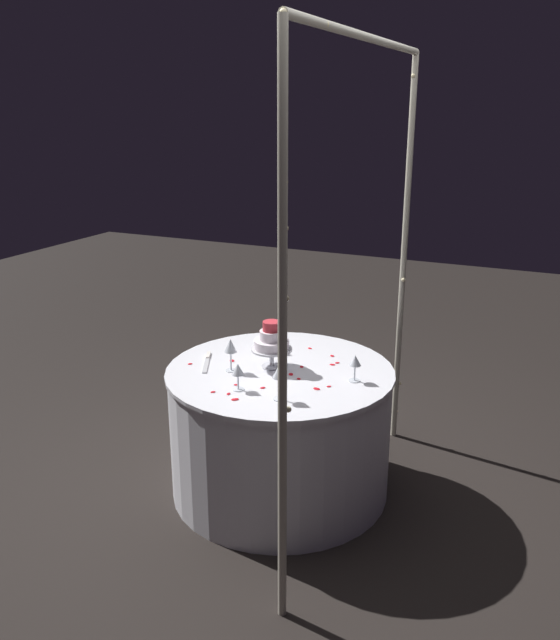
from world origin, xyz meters
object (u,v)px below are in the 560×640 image
object	(u,v)px
wine_glass_4	(279,373)
wine_glass_3	(355,362)
wine_glass_1	(267,329)
main_table	(280,430)
tiered_cake	(272,341)
wine_glass_2	(238,371)
decorative_arch	(360,232)
cake_knife	(207,361)
wine_glass_0	(231,347)

from	to	relation	value
wine_glass_4	wine_glass_3	bearing A→B (deg)	144.67
wine_glass_1	wine_glass_3	bearing A→B (deg)	70.20
main_table	wine_glass_3	xyz separation A→B (m)	(-0.02, 0.41, 0.46)
tiered_cake	wine_glass_2	bearing A→B (deg)	-4.00
main_table	decorative_arch	bearing A→B (deg)	89.86
wine_glass_1	wine_glass_4	bearing A→B (deg)	30.61
decorative_arch	wine_glass_4	bearing A→B (deg)	-37.46
cake_knife	wine_glass_4	bearing A→B (deg)	63.98
tiered_cake	wine_glass_3	size ratio (longest dim) A/B	1.84
decorative_arch	wine_glass_0	bearing A→B (deg)	-79.12
decorative_arch	main_table	xyz separation A→B (m)	(-0.00, -0.41, -1.13)
main_table	wine_glass_2	xyz separation A→B (m)	(0.33, -0.08, 0.46)
wine_glass_0	wine_glass_1	world-z (taller)	wine_glass_0
decorative_arch	tiered_cake	size ratio (longest dim) A/B	9.12
wine_glass_3	wine_glass_4	xyz separation A→B (m)	(0.36, -0.26, 0.03)
wine_glass_2	wine_glass_4	bearing A→B (deg)	85.73
decorative_arch	main_table	size ratio (longest dim) A/B	1.93
main_table	wine_glass_1	xyz separation A→B (m)	(-0.23, -0.19, 0.49)
wine_glass_4	cake_knife	size ratio (longest dim) A/B	0.64
wine_glass_0	wine_glass_2	size ratio (longest dim) A/B	1.30
main_table	tiered_cake	bearing A→B (deg)	-100.52
main_table	wine_glass_0	world-z (taller)	wine_glass_0
main_table	wine_glass_3	world-z (taller)	wine_glass_3
wine_glass_3	wine_glass_2	bearing A→B (deg)	-54.72
tiered_cake	wine_glass_1	distance (m)	0.26
decorative_arch	cake_knife	xyz separation A→B (m)	(0.07, -0.82, -0.76)
wine_glass_1	wine_glass_4	distance (m)	0.67
tiered_cake	wine_glass_1	bearing A→B (deg)	-149.05
main_table	wine_glass_2	world-z (taller)	wine_glass_2
decorative_arch	cake_knife	bearing A→B (deg)	-85.36
decorative_arch	wine_glass_3	size ratio (longest dim) A/B	16.73
wine_glass_1	cake_knife	distance (m)	0.39
decorative_arch	main_table	distance (m)	1.20
wine_glass_2	cake_knife	distance (m)	0.43
decorative_arch	wine_glass_1	size ratio (longest dim) A/B	13.83
wine_glass_1	wine_glass_3	world-z (taller)	wine_glass_1
main_table	wine_glass_2	bearing A→B (deg)	-13.37
wine_glass_2	decorative_arch	bearing A→B (deg)	123.40
wine_glass_2	wine_glass_4	size ratio (longest dim) A/B	0.79
wine_glass_0	wine_glass_2	distance (m)	0.25
cake_knife	wine_glass_1	bearing A→B (deg)	143.66
main_table	wine_glass_0	xyz separation A→B (m)	(0.12, -0.23, 0.49)
main_table	wine_glass_0	distance (m)	0.56
main_table	wine_glass_4	xyz separation A→B (m)	(0.34, 0.15, 0.49)
wine_glass_0	main_table	bearing A→B (deg)	118.67
wine_glass_1	decorative_arch	bearing A→B (deg)	68.73
wine_glass_0	wine_glass_3	distance (m)	0.65
wine_glass_0	wine_glass_2	bearing A→B (deg)	36.80
wine_glass_0	wine_glass_3	size ratio (longest dim) A/B	1.27
main_table	tiered_cake	world-z (taller)	tiered_cake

